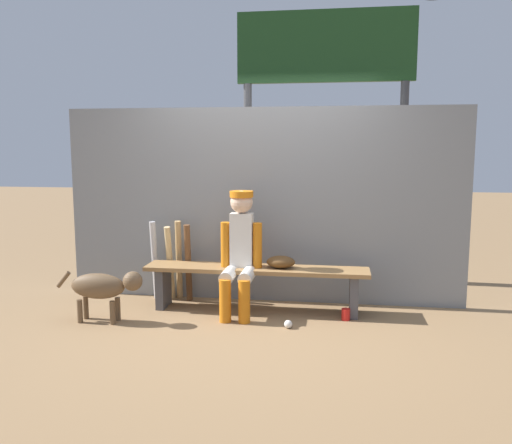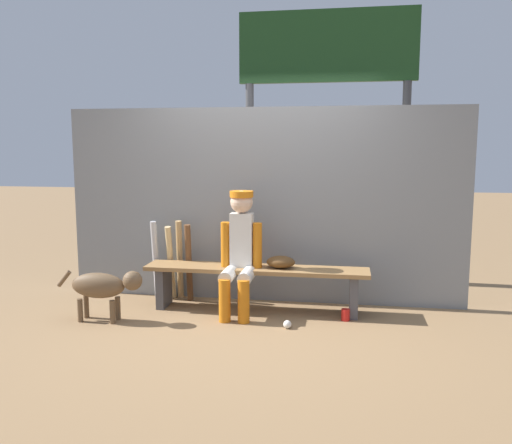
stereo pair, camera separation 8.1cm
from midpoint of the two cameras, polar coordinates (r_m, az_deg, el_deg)
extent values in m
plane|color=olive|center=(5.40, -0.44, -9.45)|extent=(30.00, 30.00, 0.00)
cube|color=gray|center=(5.57, 0.19, 1.76)|extent=(4.18, 0.03, 2.03)
cube|color=olive|center=(5.28, -0.44, -5.05)|extent=(2.21, 0.36, 0.04)
cube|color=#4C4C51|center=(5.57, -10.27, -6.87)|extent=(0.08, 0.29, 0.40)
cube|color=#4C4C51|center=(5.28, 9.95, -7.68)|extent=(0.08, 0.29, 0.40)
cube|color=silver|center=(5.25, -1.98, -1.94)|extent=(0.22, 0.13, 0.53)
sphere|color=beige|center=(5.20, -2.00, 2.15)|extent=(0.22, 0.22, 0.22)
cylinder|color=orange|center=(5.19, -2.01, 3.00)|extent=(0.23, 0.23, 0.06)
cylinder|color=silver|center=(5.15, -3.34, -5.65)|extent=(0.13, 0.38, 0.13)
cylinder|color=orange|center=(5.02, -3.78, -8.40)|extent=(0.11, 0.11, 0.40)
cylinder|color=orange|center=(5.27, -3.73, -2.47)|extent=(0.09, 0.09, 0.45)
cylinder|color=silver|center=(5.12, -1.36, -5.73)|extent=(0.13, 0.38, 0.13)
cylinder|color=orange|center=(4.99, -1.73, -8.50)|extent=(0.11, 0.11, 0.40)
cylinder|color=orange|center=(5.21, -0.29, -2.57)|extent=(0.09, 0.09, 0.45)
ellipsoid|color=#593819|center=(5.23, 2.22, -4.29)|extent=(0.28, 0.20, 0.12)
cylinder|color=brown|center=(5.65, -7.66, -4.37)|extent=(0.08, 0.16, 0.83)
cylinder|color=tan|center=(5.78, -8.63, -4.01)|extent=(0.09, 0.16, 0.85)
cylinder|color=tan|center=(5.74, -9.58, -4.33)|extent=(0.07, 0.22, 0.80)
cylinder|color=#B7B7BC|center=(5.79, -11.16, -4.05)|extent=(0.08, 0.14, 0.85)
sphere|color=white|center=(4.90, 2.98, -10.85)|extent=(0.07, 0.07, 0.07)
cylinder|color=red|center=(5.17, 9.12, -9.72)|extent=(0.08, 0.08, 0.11)
cylinder|color=red|center=(5.33, -0.42, -4.11)|extent=(0.08, 0.08, 0.11)
cylinder|color=#3F3F42|center=(6.69, -1.22, 4.35)|extent=(0.10, 0.10, 2.38)
cylinder|color=#3F3F42|center=(6.63, 14.93, 4.05)|extent=(0.10, 0.10, 2.38)
cube|color=#1E471E|center=(6.68, 7.06, 18.13)|extent=(2.11, 0.08, 0.83)
ellipsoid|color=brown|center=(5.21, -16.96, -6.56)|extent=(0.52, 0.20, 0.24)
sphere|color=brown|center=(5.06, -13.49, -6.16)|extent=(0.18, 0.18, 0.18)
cylinder|color=brown|center=(5.35, -20.28, -5.78)|extent=(0.15, 0.04, 0.16)
cylinder|color=brown|center=(5.26, -14.98, -8.95)|extent=(0.05, 0.05, 0.22)
cylinder|color=brown|center=(5.15, -15.51, -9.32)|extent=(0.05, 0.05, 0.22)
cylinder|color=brown|center=(5.39, -18.13, -8.66)|extent=(0.05, 0.05, 0.22)
cylinder|color=brown|center=(5.29, -18.72, -9.01)|extent=(0.05, 0.05, 0.22)
camera|label=1|loc=(0.04, -90.45, -0.06)|focal=37.45mm
camera|label=2|loc=(0.04, 89.55, 0.06)|focal=37.45mm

